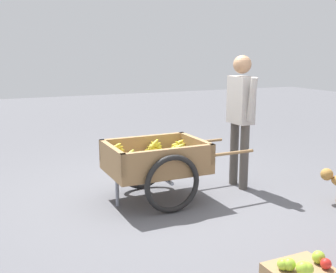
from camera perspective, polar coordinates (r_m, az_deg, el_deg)
ground_plane at (r=4.88m, az=1.11°, el=-8.65°), size 24.00×24.00×0.00m
fruit_cart at (r=4.73m, az=-1.65°, el=-3.71°), size 1.66×0.95×0.70m
vendor_person at (r=5.17m, az=10.05°, el=3.72°), size 0.22×0.59×1.65m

